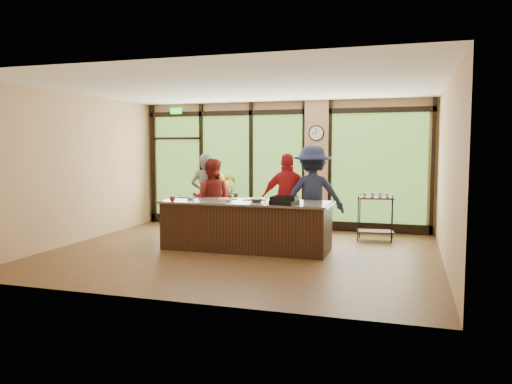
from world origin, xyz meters
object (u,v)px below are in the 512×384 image
Objects in this scene: island_base at (246,226)px; cook_right at (312,196)px; bar_cart at (376,212)px; flower_stand at (227,210)px; roasting_pan at (284,202)px; cook_left at (206,196)px.

cook_right reaches higher than island_base.
bar_cart is (1.17, 0.84, -0.38)m from cook_right.
bar_cart is at bearing -11.33° from flower_stand.
island_base is 2.77m from flower_stand.
cook_right is 1.49m from bar_cart.
cook_right is 1.19m from roasting_pan.
cook_left is 1.71m from flower_stand.
flower_stand is at bearing 160.83° from bar_cart.
roasting_pan is 3.55m from flower_stand.
bar_cart reaches higher than flower_stand.
cook_left is at bearing -83.69° from flower_stand.
flower_stand is 3.66m from bar_cart.
cook_right reaches higher than bar_cart.
flower_stand is 0.80× the size of bar_cart.
cook_left is at bearing -172.87° from bar_cart.
roasting_pan is 2.49m from bar_cart.
island_base is 1.48m from cook_right.
bar_cart is at bearing -174.68° from cook_left.
cook_left is at bearing 144.57° from island_base.
roasting_pan is at bearing -51.59° from flower_stand.
roasting_pan is at bearing -132.54° from bar_cart.
island_base is 3.10× the size of bar_cart.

